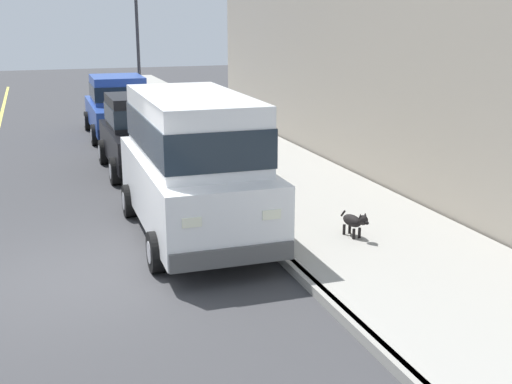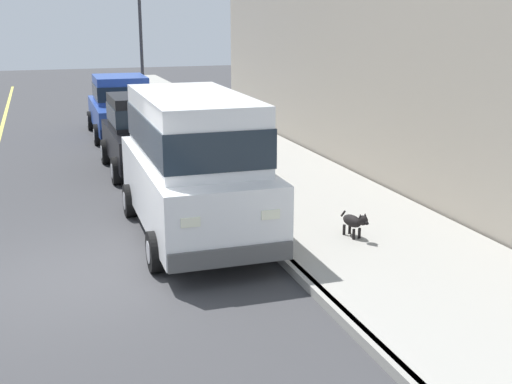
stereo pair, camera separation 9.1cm
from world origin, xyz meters
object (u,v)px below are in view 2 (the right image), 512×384
at_px(car_white_van, 193,159).
at_px(car_blue_sedan, 121,105).
at_px(fire_hydrant, 234,173).
at_px(car_black_hatchback, 144,132).
at_px(street_lamp, 141,39).
at_px(dog_black, 354,221).

bearing_deg(car_white_van, car_blue_sedan, 89.76).
xyz_separation_m(car_white_van, car_blue_sedan, (0.04, 10.47, -0.41)).
distance_m(car_blue_sedan, fire_hydrant, 8.18).
distance_m(car_white_van, car_blue_sedan, 10.48).
bearing_deg(fire_hydrant, car_black_hatchback, 117.35).
height_order(car_blue_sedan, fire_hydrant, car_blue_sedan).
bearing_deg(car_white_van, street_lamp, 84.56).
xyz_separation_m(car_blue_sedan, street_lamp, (1.32, 3.89, 1.92)).
bearing_deg(car_white_van, car_black_hatchback, 90.40).
distance_m(car_black_hatchback, dog_black, 7.21).
distance_m(car_white_van, dog_black, 2.98).
relative_size(car_black_hatchback, dog_black, 5.08).
bearing_deg(street_lamp, fire_hydrant, -89.52).
xyz_separation_m(car_white_van, dog_black, (2.45, -1.40, -0.97)).
height_order(car_black_hatchback, car_blue_sedan, car_blue_sedan).
bearing_deg(fire_hydrant, car_blue_sedan, 100.04).
bearing_deg(car_black_hatchback, dog_black, -69.74).
xyz_separation_m(car_white_van, street_lamp, (1.37, 14.36, 1.51)).
bearing_deg(fire_hydrant, dog_black, -75.61).
xyz_separation_m(car_white_van, car_black_hatchback, (-0.04, 5.35, -0.42)).
relative_size(car_white_van, dog_black, 6.54).
height_order(car_white_van, fire_hydrant, car_white_van).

